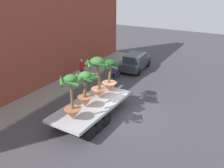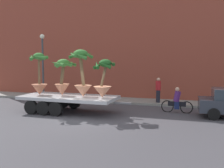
% 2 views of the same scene
% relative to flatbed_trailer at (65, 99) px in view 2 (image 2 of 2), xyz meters
% --- Properties ---
extents(ground_plane, '(60.00, 60.00, 0.00)m').
position_rel_flatbed_trailer_xyz_m(ground_plane, '(1.76, -1.38, -0.77)').
color(ground_plane, '#423F44').
extents(sidewalk, '(24.00, 2.20, 0.15)m').
position_rel_flatbed_trailer_xyz_m(sidewalk, '(1.76, 4.72, -0.69)').
color(sidewalk, gray).
rests_on(sidewalk, ground).
extents(building_facade, '(24.00, 1.20, 9.12)m').
position_rel_flatbed_trailer_xyz_m(building_facade, '(1.76, 6.42, 3.80)').
color(building_facade, brown).
rests_on(building_facade, ground).
extents(flatbed_trailer, '(6.68, 2.57, 0.98)m').
position_rel_flatbed_trailer_xyz_m(flatbed_trailer, '(0.00, 0.00, 0.00)').
color(flatbed_trailer, '#B7BABF').
rests_on(flatbed_trailer, ground).
extents(potted_palm_rear, '(1.34, 1.45, 2.17)m').
position_rel_flatbed_trailer_xyz_m(potted_palm_rear, '(2.41, 0.03, 1.16)').
color(potted_palm_rear, tan).
rests_on(potted_palm_rear, flatbed_trailer).
extents(potted_palm_middle, '(1.43, 1.47, 2.17)m').
position_rel_flatbed_trailer_xyz_m(potted_palm_middle, '(-0.19, 0.11, 1.33)').
color(potted_palm_middle, '#C17251').
rests_on(potted_palm_middle, flatbed_trailer).
extents(potted_palm_front, '(1.38, 1.43, 2.54)m').
position_rel_flatbed_trailer_xyz_m(potted_palm_front, '(-1.66, -0.10, 1.32)').
color(potted_palm_front, '#B26647').
rests_on(potted_palm_front, flatbed_trailer).
extents(potted_palm_extra, '(1.47, 1.59, 2.72)m').
position_rel_flatbed_trailer_xyz_m(potted_palm_extra, '(1.08, 0.05, 1.53)').
color(potted_palm_extra, tan).
rests_on(potted_palm_extra, flatbed_trailer).
extents(cyclist, '(1.84, 0.35, 1.54)m').
position_rel_flatbed_trailer_xyz_m(cyclist, '(6.35, 1.83, -0.10)').
color(cyclist, black).
rests_on(cyclist, ground).
extents(pedestrian_near_gate, '(0.36, 0.36, 1.71)m').
position_rel_flatbed_trailer_xyz_m(pedestrian_near_gate, '(4.91, 4.21, 0.28)').
color(pedestrian_near_gate, black).
rests_on(pedestrian_near_gate, sidewalk).
extents(street_lamp, '(0.36, 0.36, 4.83)m').
position_rel_flatbed_trailer_xyz_m(street_lamp, '(-3.88, 3.92, 2.46)').
color(street_lamp, '#383D42').
rests_on(street_lamp, sidewalk).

